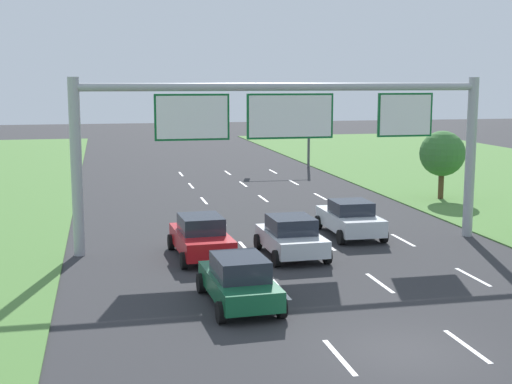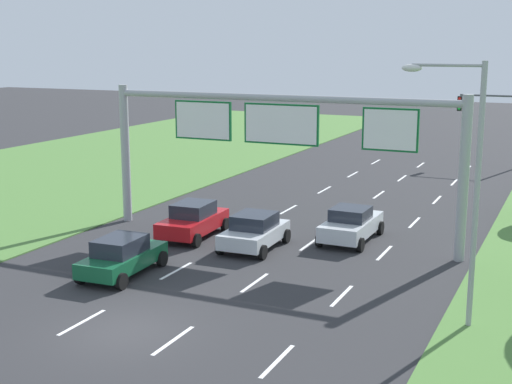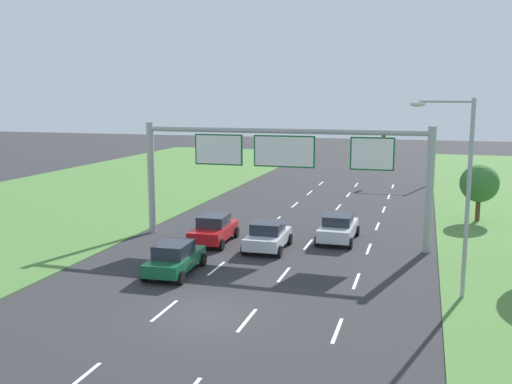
% 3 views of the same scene
% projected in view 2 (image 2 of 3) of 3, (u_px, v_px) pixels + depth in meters
% --- Properties ---
extents(ground_plane, '(200.00, 200.00, 0.00)m').
position_uv_depth(ground_plane, '(126.00, 331.00, 22.74)').
color(ground_plane, '#2D2D30').
extents(lane_dashes_inner_left, '(0.14, 56.40, 0.01)m').
position_uv_depth(lane_dashes_inner_left, '(211.00, 252.00, 31.46)').
color(lane_dashes_inner_left, white).
rests_on(lane_dashes_inner_left, ground_plane).
extents(lane_dashes_inner_right, '(0.14, 56.40, 0.01)m').
position_uv_depth(lane_dashes_inner_right, '(285.00, 261.00, 30.02)').
color(lane_dashes_inner_right, white).
rests_on(lane_dashes_inner_right, ground_plane).
extents(lane_dashes_slip, '(0.14, 56.40, 0.01)m').
position_uv_depth(lane_dashes_slip, '(365.00, 272.00, 28.59)').
color(lane_dashes_slip, white).
rests_on(lane_dashes_slip, ground_plane).
extents(car_near_red, '(2.16, 4.37, 1.60)m').
position_uv_depth(car_near_red, '(351.00, 224.00, 33.08)').
color(car_near_red, silver).
rests_on(car_near_red, ground_plane).
extents(car_lead_silver, '(2.20, 4.25, 1.56)m').
position_uv_depth(car_lead_silver, '(122.00, 256.00, 28.12)').
color(car_lead_silver, '#145633').
rests_on(car_lead_silver, ground_plane).
extents(car_mid_lane, '(2.34, 4.35, 1.65)m').
position_uv_depth(car_mid_lane, '(193.00, 220.00, 33.76)').
color(car_mid_lane, red).
rests_on(car_mid_lane, ground_plane).
extents(car_far_ahead, '(2.31, 4.00, 1.59)m').
position_uv_depth(car_far_ahead, '(254.00, 231.00, 31.81)').
color(car_far_ahead, silver).
rests_on(car_far_ahead, ground_plane).
extents(sign_gantry, '(17.24, 0.44, 7.00)m').
position_uv_depth(sign_gantry, '(278.00, 134.00, 32.56)').
color(sign_gantry, '#9EA0A5').
rests_on(sign_gantry, ground_plane).
extents(traffic_light_mast, '(4.76, 0.49, 5.60)m').
position_uv_depth(traffic_light_mast, '(494.00, 115.00, 52.84)').
color(traffic_light_mast, '#47494F').
rests_on(traffic_light_mast, ground_plane).
extents(street_lamp, '(2.61, 0.32, 8.50)m').
position_uv_depth(street_lamp, '(465.00, 172.00, 22.22)').
color(street_lamp, '#9EA0A5').
rests_on(street_lamp, ground_plane).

